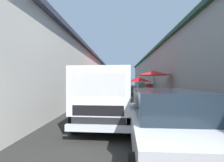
% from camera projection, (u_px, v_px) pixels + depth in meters
% --- Properties ---
extents(ground, '(90.00, 90.00, 0.00)m').
position_uv_depth(ground, '(125.00, 99.00, 15.13)').
color(ground, '#282826').
extents(building_left_whitewash, '(49.80, 7.50, 4.48)m').
position_uv_depth(building_left_whitewash, '(59.00, 75.00, 17.69)').
color(building_left_whitewash, beige).
rests_on(building_left_whitewash, ground).
extents(building_right_concrete, '(49.80, 7.50, 5.01)m').
position_uv_depth(building_right_concrete, '(192.00, 72.00, 17.03)').
color(building_right_concrete, gray).
rests_on(building_right_concrete, ground).
extents(fruit_stall_far_left, '(2.33, 2.33, 2.22)m').
position_uv_depth(fruit_stall_far_left, '(113.00, 81.00, 21.24)').
color(fruit_stall_far_left, '#9E9EA3').
rests_on(fruit_stall_far_left, ground).
extents(fruit_stall_near_right, '(2.54, 2.54, 2.37)m').
position_uv_depth(fruit_stall_near_right, '(107.00, 79.00, 15.95)').
color(fruit_stall_near_right, '#9E9EA3').
rests_on(fruit_stall_near_right, ground).
extents(fruit_stall_near_left, '(2.66, 2.66, 2.21)m').
position_uv_depth(fruit_stall_near_left, '(111.00, 80.00, 18.37)').
color(fruit_stall_near_left, '#9E9EA3').
rests_on(fruit_stall_near_left, ground).
extents(fruit_stall_mid_lane, '(2.40, 2.40, 2.44)m').
position_uv_depth(fruit_stall_mid_lane, '(153.00, 78.00, 12.35)').
color(fruit_stall_mid_lane, '#9E9EA3').
rests_on(fruit_stall_mid_lane, ground).
extents(fruit_stall_far_right, '(2.67, 2.67, 2.08)m').
position_uv_depth(fruit_stall_far_right, '(139.00, 81.00, 18.12)').
color(fruit_stall_far_right, '#9E9EA3').
rests_on(fruit_stall_far_right, ground).
extents(hatchback_car, '(3.96, 2.02, 1.45)m').
position_uv_depth(hatchback_car, '(170.00, 122.00, 3.79)').
color(hatchback_car, '#ADAFB5').
rests_on(hatchback_car, ground).
extents(delivery_truck, '(4.99, 2.14, 2.08)m').
position_uv_depth(delivery_truck, '(105.00, 98.00, 6.00)').
color(delivery_truck, black).
rests_on(delivery_truck, ground).
extents(vendor_by_crates, '(0.34, 0.62, 1.62)m').
position_uv_depth(vendor_by_crates, '(142.00, 88.00, 16.08)').
color(vendor_by_crates, '#232328').
rests_on(vendor_by_crates, ground).
extents(vendor_in_shade, '(0.25, 0.62, 1.56)m').
position_uv_depth(vendor_in_shade, '(149.00, 89.00, 14.37)').
color(vendor_in_shade, navy).
rests_on(vendor_in_shade, ground).
extents(parked_scooter, '(1.69, 0.37, 1.14)m').
position_uv_depth(parked_scooter, '(85.00, 105.00, 8.35)').
color(parked_scooter, black).
rests_on(parked_scooter, ground).
extents(plastic_stool, '(0.30, 0.30, 0.43)m').
position_uv_depth(plastic_stool, '(98.00, 95.00, 15.00)').
color(plastic_stool, '#194CB2').
rests_on(plastic_stool, ground).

